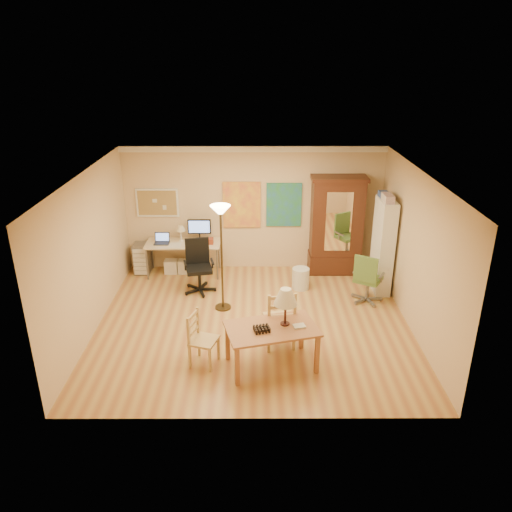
{
  "coord_description": "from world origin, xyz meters",
  "views": [
    {
      "loc": [
        0.03,
        -7.77,
        4.53
      ],
      "look_at": [
        0.05,
        0.3,
        1.17
      ],
      "focal_mm": 35.0,
      "sensor_mm": 36.0,
      "label": 1
    }
  ],
  "objects_px": {
    "computer_desk": "(185,254)",
    "office_chair_green": "(367,289)",
    "armoire": "(336,232)",
    "office_chair_black": "(199,278)",
    "dining_table": "(277,319)",
    "bookshelf": "(383,246)"
  },
  "relations": [
    {
      "from": "dining_table",
      "to": "armoire",
      "type": "height_order",
      "value": "armoire"
    },
    {
      "from": "computer_desk",
      "to": "office_chair_black",
      "type": "bearing_deg",
      "value": -66.08
    },
    {
      "from": "office_chair_black",
      "to": "bookshelf",
      "type": "relative_size",
      "value": 0.57
    },
    {
      "from": "office_chair_black",
      "to": "armoire",
      "type": "height_order",
      "value": "armoire"
    },
    {
      "from": "dining_table",
      "to": "office_chair_green",
      "type": "xyz_separation_m",
      "value": [
        1.82,
        2.07,
        -0.53
      ]
    },
    {
      "from": "dining_table",
      "to": "computer_desk",
      "type": "relative_size",
      "value": 0.96
    },
    {
      "from": "office_chair_black",
      "to": "bookshelf",
      "type": "distance_m",
      "value": 3.69
    },
    {
      "from": "office_chair_black",
      "to": "armoire",
      "type": "relative_size",
      "value": 0.5
    },
    {
      "from": "dining_table",
      "to": "bookshelf",
      "type": "distance_m",
      "value": 3.42
    },
    {
      "from": "armoire",
      "to": "office_chair_green",
      "type": "bearing_deg",
      "value": -73.99
    },
    {
      "from": "computer_desk",
      "to": "armoire",
      "type": "bearing_deg",
      "value": 1.47
    },
    {
      "from": "computer_desk",
      "to": "office_chair_green",
      "type": "distance_m",
      "value": 3.89
    },
    {
      "from": "office_chair_black",
      "to": "office_chair_green",
      "type": "distance_m",
      "value": 3.3
    },
    {
      "from": "dining_table",
      "to": "bookshelf",
      "type": "bearing_deg",
      "value": 49.99
    },
    {
      "from": "armoire",
      "to": "dining_table",
      "type": "bearing_deg",
      "value": -111.9
    },
    {
      "from": "computer_desk",
      "to": "office_chair_green",
      "type": "relative_size",
      "value": 1.57
    },
    {
      "from": "dining_table",
      "to": "computer_desk",
      "type": "xyz_separation_m",
      "value": [
        -1.82,
        3.42,
        -0.37
      ]
    },
    {
      "from": "dining_table",
      "to": "armoire",
      "type": "bearing_deg",
      "value": 68.1
    },
    {
      "from": "armoire",
      "to": "office_chair_black",
      "type": "bearing_deg",
      "value": -161.6
    },
    {
      "from": "dining_table",
      "to": "bookshelf",
      "type": "relative_size",
      "value": 0.8
    },
    {
      "from": "bookshelf",
      "to": "armoire",
      "type": "bearing_deg",
      "value": 131.59
    },
    {
      "from": "computer_desk",
      "to": "office_chair_black",
      "type": "height_order",
      "value": "computer_desk"
    }
  ]
}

